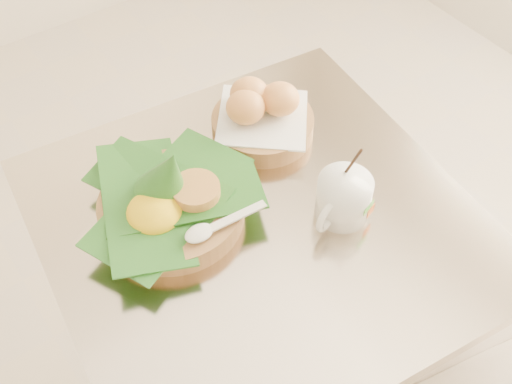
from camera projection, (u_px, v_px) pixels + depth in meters
cafe_table at (259, 289)px, 1.26m from camera, size 0.77×0.77×0.75m
rice_basket at (171, 201)px, 1.06m from camera, size 0.31×0.31×0.15m
bread_basket at (261, 115)px, 1.20m from camera, size 0.23×0.23×0.10m
coffee_mug at (343, 198)px, 1.06m from camera, size 0.12×0.10×0.16m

